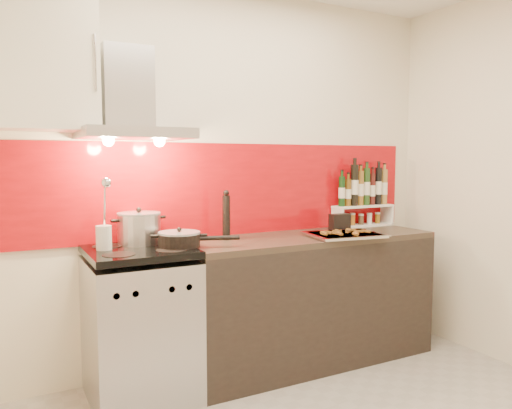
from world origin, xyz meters
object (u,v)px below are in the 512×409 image
saute_pan (181,239)px  pepper_mill (226,216)px  baking_tray (344,234)px  counter (308,298)px  range_stove (141,326)px  stock_pot (139,228)px

saute_pan → pepper_mill: (0.37, 0.16, 0.10)m
saute_pan → baking_tray: size_ratio=0.87×
counter → baking_tray: 0.53m
saute_pan → range_stove: bearing=165.3°
counter → stock_pot: 1.29m
counter → stock_pot: stock_pot is taller
counter → baking_tray: bearing=-41.7°
range_stove → saute_pan: size_ratio=1.93×
range_stove → saute_pan: bearing=-14.7°
pepper_mill → baking_tray: bearing=-18.2°
stock_pot → pepper_mill: 0.57m
baking_tray → saute_pan: bearing=175.3°
range_stove → pepper_mill: size_ratio=2.75×
pepper_mill → stock_pot: bearing=173.8°
pepper_mill → counter: bearing=-8.9°
range_stove → counter: size_ratio=0.51×
stock_pot → saute_pan: 0.30m
range_stove → pepper_mill: bearing=9.2°
stock_pot → baking_tray: size_ratio=0.49×
range_stove → stock_pot: size_ratio=3.42×
stock_pot → pepper_mill: pepper_mill is taller
range_stove → counter: bearing=0.2°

